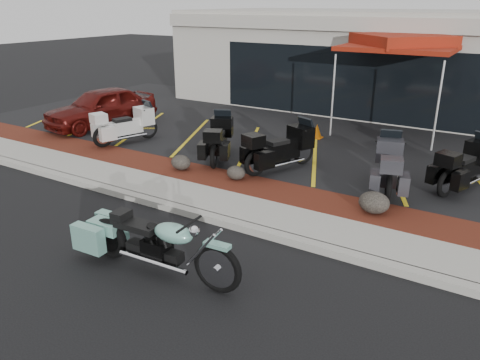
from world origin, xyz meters
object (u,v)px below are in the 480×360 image
Objects in this scene: hero_cruiser at (217,261)px; touring_white at (148,119)px; parked_car at (101,107)px; traffic_cone at (317,131)px; popup_canopy at (402,44)px.

hero_cruiser is 8.86m from touring_white.
hero_cruiser is at bearing -22.60° from parked_car.
traffic_cone is (4.67, 2.91, -0.40)m from touring_white.
touring_white is 8.58m from popup_canopy.
popup_canopy is at bearing 87.95° from hero_cruiser.
touring_white is 0.54× the size of parked_car.
popup_canopy is at bearing -33.29° from touring_white.
parked_car is (-9.18, 6.22, 0.27)m from hero_cruiser.
popup_canopy is (6.55, 5.04, 2.29)m from touring_white.
hero_cruiser is 0.80× the size of parked_car.
hero_cruiser is 8.98m from traffic_cone.
popup_canopy reaches higher than traffic_cone.
parked_car is at bearing -160.54° from traffic_cone.
traffic_cone is at bearing -38.94° from touring_white.
hero_cruiser is at bearing -112.17° from touring_white.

